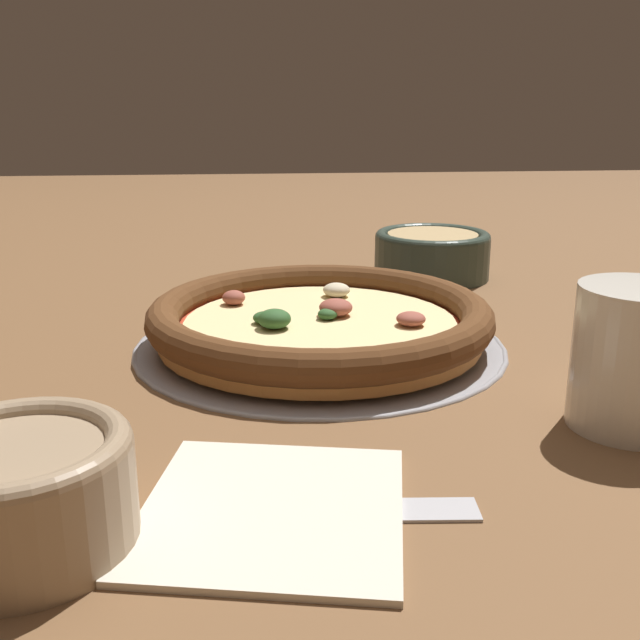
{
  "coord_description": "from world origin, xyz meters",
  "views": [
    {
      "loc": [
        0.06,
        0.61,
        0.21
      ],
      "look_at": [
        0.0,
        0.0,
        0.02
      ],
      "focal_mm": 42.0,
      "sensor_mm": 36.0,
      "label": 1
    }
  ],
  "objects": [
    {
      "name": "bowl_far",
      "position": [
        0.17,
        0.28,
        0.03
      ],
      "size": [
        0.1,
        0.1,
        0.06
      ],
      "color": "#9E8466",
      "rests_on": "ground_plane"
    },
    {
      "name": "fork",
      "position": [
        0.02,
        0.27,
        0.0
      ],
      "size": [
        0.17,
        0.03,
        0.0
      ],
      "rotation": [
        0.0,
        0.0,
        9.35
      ],
      "color": "#B7B7BC",
      "rests_on": "ground_plane"
    },
    {
      "name": "ground_plane",
      "position": [
        0.0,
        0.0,
        0.0
      ],
      "size": [
        3.0,
        3.0,
        0.0
      ],
      "primitive_type": "plane",
      "color": "brown"
    },
    {
      "name": "drinking_cup",
      "position": [
        -0.18,
        0.18,
        0.05
      ],
      "size": [
        0.08,
        0.08,
        0.09
      ],
      "color": "silver",
      "rests_on": "ground_plane"
    },
    {
      "name": "napkin",
      "position": [
        0.05,
        0.27,
        0.0
      ],
      "size": [
        0.16,
        0.16,
        0.01
      ],
      "rotation": [
        0.0,
        0.0,
        -0.2
      ],
      "color": "beige",
      "rests_on": "ground_plane"
    },
    {
      "name": "pizza",
      "position": [
        0.0,
        -0.0,
        0.02
      ],
      "size": [
        0.29,
        0.29,
        0.04
      ],
      "color": "#BC7F42",
      "rests_on": "pizza_tray"
    },
    {
      "name": "bowl_near",
      "position": [
        -0.16,
        -0.24,
        0.03
      ],
      "size": [
        0.13,
        0.13,
        0.05
      ],
      "color": "#334238",
      "rests_on": "ground_plane"
    },
    {
      "name": "pizza_tray",
      "position": [
        0.0,
        0.0,
        0.0
      ],
      "size": [
        0.32,
        0.32,
        0.01
      ],
      "color": "#9E9EA3",
      "rests_on": "ground_plane"
    }
  ]
}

